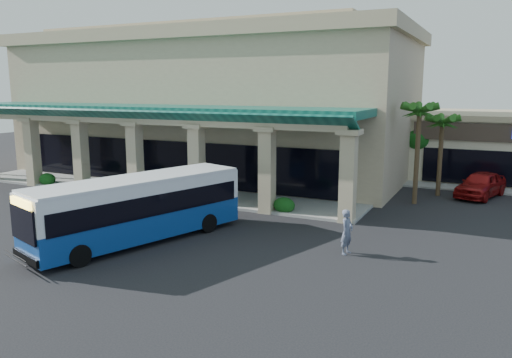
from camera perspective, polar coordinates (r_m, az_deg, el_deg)
The scene contains 9 objects.
ground at distance 23.88m, azimuth -7.28°, elevation -6.22°, with size 110.00×110.00×0.00m, color black.
main_building at distance 40.73m, azimuth -4.65°, elevation 8.80°, with size 30.80×14.80×11.35m, color tan, non-canonical shape.
arcade at distance 33.34m, azimuth -12.60°, elevation 3.36°, with size 30.00×6.20×5.70m, color #0C4B40, non-canonical shape.
palm_0 at distance 30.60m, azimuth 17.97°, elevation 3.33°, with size 2.40×2.40×6.60m, color #205416, non-canonical shape.
palm_1 at distance 33.50m, azimuth 20.35°, elevation 3.08°, with size 2.40×2.40×5.80m, color #205416, non-canonical shape.
broadleaf_tree at distance 38.72m, azimuth 18.09°, elevation 3.38°, with size 2.60×2.60×4.81m, color #104611, non-canonical shape.
transit_bus at distance 22.75m, azimuth -13.22°, elevation -3.45°, with size 2.44×10.46×2.92m, color navy, non-canonical shape.
pedestrian at distance 21.02m, azimuth 10.36°, elevation -5.96°, with size 0.69×0.45×1.88m, color slate.
car_silver at distance 34.34m, azimuth 24.30°, elevation -0.57°, with size 1.91×4.75×1.62m, color maroon.
Camera 1 is at (12.57, -19.13, 6.81)m, focal length 35.00 mm.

